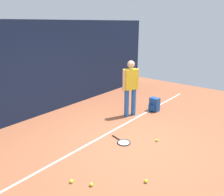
# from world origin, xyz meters

# --- Properties ---
(ground_plane) EXTENTS (12.00, 12.00, 0.00)m
(ground_plane) POSITION_xyz_m (0.00, 0.00, 0.00)
(ground_plane) COLOR #9E5638
(back_fence) EXTENTS (10.00, 0.10, 2.81)m
(back_fence) POSITION_xyz_m (0.00, 3.00, 1.41)
(back_fence) COLOR #141E38
(back_fence) RESTS_ON ground
(court_line) EXTENTS (9.00, 0.05, 0.00)m
(court_line) POSITION_xyz_m (0.00, 0.55, 0.00)
(court_line) COLOR white
(court_line) RESTS_ON ground
(tennis_player) EXTENTS (0.48, 0.37, 1.70)m
(tennis_player) POSITION_xyz_m (1.36, 0.81, 0.97)
(tennis_player) COLOR #2659A5
(tennis_player) RESTS_ON ground
(tennis_racket) EXTENTS (0.39, 0.64, 0.03)m
(tennis_racket) POSITION_xyz_m (-0.12, -0.04, 0.01)
(tennis_racket) COLOR black
(tennis_racket) RESTS_ON ground
(backpack) EXTENTS (0.30, 0.31, 0.44)m
(backpack) POSITION_xyz_m (2.17, 0.42, 0.21)
(backpack) COLOR #1E478C
(backpack) RESTS_ON ground
(tennis_ball_near_player) EXTENTS (0.07, 0.07, 0.07)m
(tennis_ball_near_player) POSITION_xyz_m (-1.02, -1.23, 0.03)
(tennis_ball_near_player) COLOR #CCE033
(tennis_ball_near_player) RESTS_ON ground
(tennis_ball_by_fence) EXTENTS (0.07, 0.07, 0.07)m
(tennis_ball_by_fence) POSITION_xyz_m (0.44, -0.64, 0.03)
(tennis_ball_by_fence) COLOR #CCE033
(tennis_ball_by_fence) RESTS_ON ground
(tennis_ball_mid_court) EXTENTS (0.07, 0.07, 0.07)m
(tennis_ball_mid_court) POSITION_xyz_m (-1.87, -0.20, 0.03)
(tennis_ball_mid_court) COLOR #CCE033
(tennis_ball_mid_court) RESTS_ON ground
(tennis_ball_far_left) EXTENTS (0.07, 0.07, 0.07)m
(tennis_ball_far_left) POSITION_xyz_m (-1.70, -0.53, 0.03)
(tennis_ball_far_left) COLOR #CCE033
(tennis_ball_far_left) RESTS_ON ground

